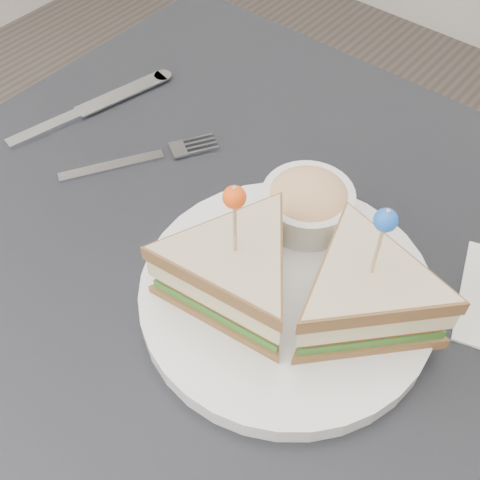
% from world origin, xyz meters
% --- Properties ---
extents(table, '(0.80, 0.80, 0.75)m').
position_xyz_m(table, '(0.00, 0.00, 0.67)').
color(table, black).
rests_on(table, ground).
extents(plate_meal, '(0.37, 0.37, 0.17)m').
position_xyz_m(plate_meal, '(0.08, 0.01, 0.80)').
color(plate_meal, white).
rests_on(plate_meal, table).
extents(cutlery_fork, '(0.12, 0.17, 0.01)m').
position_xyz_m(cutlery_fork, '(-0.18, 0.07, 0.75)').
color(cutlery_fork, silver).
rests_on(cutlery_fork, table).
extents(cutlery_knife, '(0.07, 0.23, 0.01)m').
position_xyz_m(cutlery_knife, '(-0.30, 0.08, 0.75)').
color(cutlery_knife, silver).
rests_on(cutlery_knife, table).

